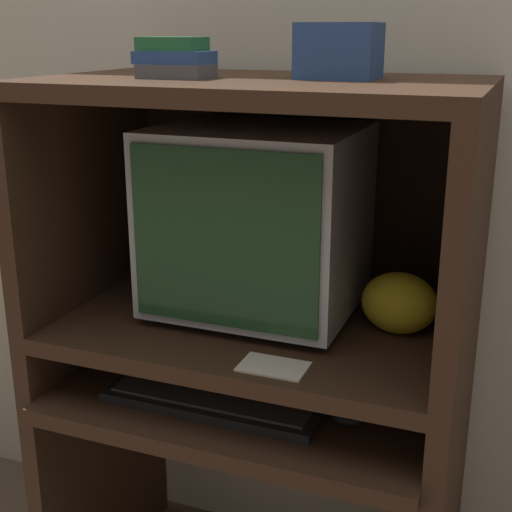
% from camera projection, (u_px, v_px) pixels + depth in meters
% --- Properties ---
extents(wall_back, '(6.00, 0.06, 2.60)m').
position_uv_depth(wall_back, '(310.00, 78.00, 1.72)').
color(wall_back, beige).
rests_on(wall_back, ground_plane).
extents(desk_base, '(0.90, 0.59, 0.65)m').
position_uv_depth(desk_base, '(253.00, 480.00, 1.66)').
color(desk_base, '#382316').
rests_on(desk_base, ground_plane).
extents(desk_monitor_shelf, '(0.90, 0.56, 0.15)m').
position_uv_depth(desk_monitor_shelf, '(258.00, 333.00, 1.58)').
color(desk_monitor_shelf, '#382316').
rests_on(desk_monitor_shelf, desk_base).
extents(hutch_upper, '(0.90, 0.56, 0.52)m').
position_uv_depth(hutch_upper, '(264.00, 160.00, 1.49)').
color(hutch_upper, '#382316').
rests_on(hutch_upper, desk_monitor_shelf).
extents(crt_monitor, '(0.43, 0.39, 0.41)m').
position_uv_depth(crt_monitor, '(258.00, 219.00, 1.56)').
color(crt_monitor, '#B2B2B7').
rests_on(crt_monitor, desk_monitor_shelf).
extents(keyboard, '(0.47, 0.17, 0.03)m').
position_uv_depth(keyboard, '(215.00, 398.00, 1.51)').
color(keyboard, black).
rests_on(keyboard, desk_base).
extents(mouse, '(0.07, 0.05, 0.03)m').
position_uv_depth(mouse, '(348.00, 418.00, 1.43)').
color(mouse, black).
rests_on(mouse, desk_base).
extents(snack_bag, '(0.16, 0.12, 0.13)m').
position_uv_depth(snack_bag, '(399.00, 303.00, 1.48)').
color(snack_bag, gold).
rests_on(snack_bag, desk_monitor_shelf).
extents(book_stack, '(0.15, 0.10, 0.08)m').
position_uv_depth(book_stack, '(175.00, 58.00, 1.40)').
color(book_stack, '#4C4C51').
rests_on(book_stack, hutch_upper).
extents(paper_card, '(0.13, 0.08, 0.00)m').
position_uv_depth(paper_card, '(273.00, 367.00, 1.34)').
color(paper_card, beige).
rests_on(paper_card, desk_monitor_shelf).
extents(storage_box, '(0.15, 0.13, 0.11)m').
position_uv_depth(storage_box, '(339.00, 51.00, 1.38)').
color(storage_box, navy).
rests_on(storage_box, hutch_upper).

